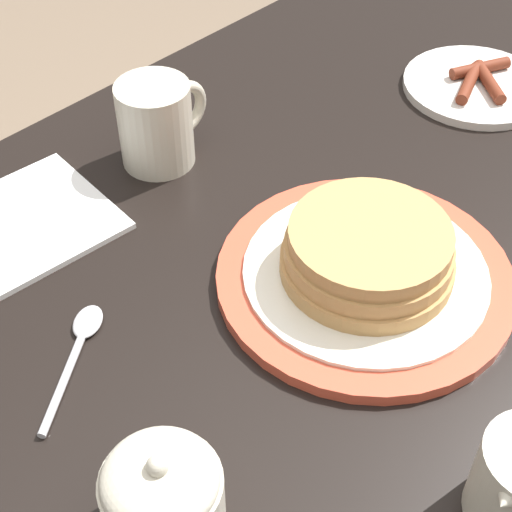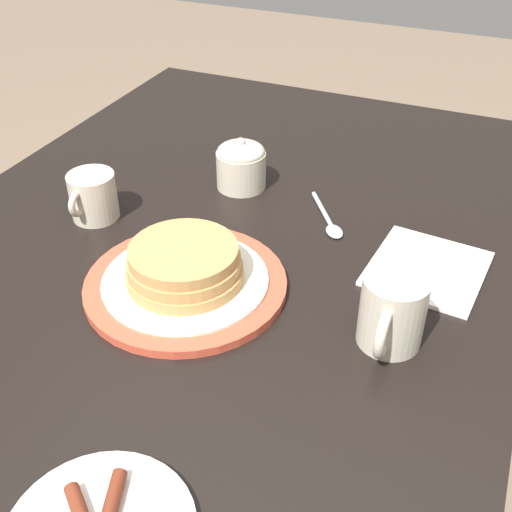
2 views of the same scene
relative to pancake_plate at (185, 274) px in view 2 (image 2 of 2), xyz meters
The scene contains 7 objects.
dining_table 0.15m from the pancake_plate, 159.62° to the right, with size 1.40×0.86×0.78m.
pancake_plate is the anchor object (origin of this frame).
coffee_mug 0.27m from the pancake_plate, 90.89° to the left, with size 0.11×0.08×0.09m.
creamer_pitcher 0.23m from the pancake_plate, 115.89° to the right, with size 0.10×0.07×0.08m.
sugar_bowl 0.28m from the pancake_plate, behind, with size 0.08×0.08×0.09m.
napkin 0.33m from the pancake_plate, 120.00° to the left, with size 0.17×0.16×0.01m.
spoon 0.26m from the pancake_plate, 150.46° to the left, with size 0.12×0.09×0.01m.
Camera 2 is at (0.60, 0.36, 1.30)m, focal length 45.00 mm.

